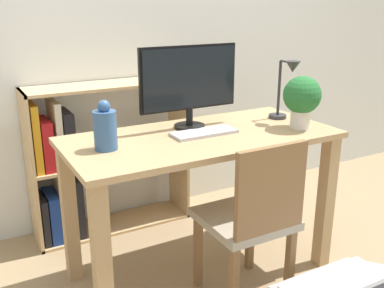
# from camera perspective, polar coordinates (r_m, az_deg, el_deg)

# --- Properties ---
(ground_plane) EXTENTS (10.00, 10.00, 0.00)m
(ground_plane) POSITION_cam_1_polar(r_m,az_deg,el_deg) (2.57, 1.12, -15.62)
(ground_plane) COLOR #997F5B
(wall_back) EXTENTS (8.00, 0.05, 2.60)m
(wall_back) POSITION_cam_1_polar(r_m,az_deg,el_deg) (2.95, -7.70, 15.42)
(wall_back) COLOR silver
(wall_back) RESTS_ON ground_plane
(desk) EXTENTS (1.36, 0.64, 0.78)m
(desk) POSITION_cam_1_polar(r_m,az_deg,el_deg) (2.29, 1.21, -2.51)
(desk) COLOR tan
(desk) RESTS_ON ground_plane
(monitor) EXTENTS (0.54, 0.16, 0.43)m
(monitor) POSITION_cam_1_polar(r_m,az_deg,el_deg) (2.30, -0.36, 8.03)
(monitor) COLOR black
(monitor) RESTS_ON desk
(keyboard) EXTENTS (0.33, 0.13, 0.02)m
(keyboard) POSITION_cam_1_polar(r_m,az_deg,el_deg) (2.24, 1.57, 1.43)
(keyboard) COLOR #B2B2B7
(keyboard) RESTS_ON desk
(vase) EXTENTS (0.10, 0.10, 0.23)m
(vase) POSITION_cam_1_polar(r_m,az_deg,el_deg) (2.03, -10.97, 1.97)
(vase) COLOR #33598C
(vase) RESTS_ON desk
(desk_lamp) EXTENTS (0.10, 0.19, 0.33)m
(desk_lamp) POSITION_cam_1_polar(r_m,az_deg,el_deg) (2.51, 11.89, 7.42)
(desk_lamp) COLOR #2D2D33
(desk_lamp) RESTS_ON desk
(potted_plant) EXTENTS (0.20, 0.20, 0.27)m
(potted_plant) POSITION_cam_1_polar(r_m,az_deg,el_deg) (2.38, 13.78, 5.70)
(potted_plant) COLOR silver
(potted_plant) RESTS_ON desk
(chair) EXTENTS (0.40, 0.40, 0.84)m
(chair) POSITION_cam_1_polar(r_m,az_deg,el_deg) (2.14, 7.67, -9.11)
(chair) COLOR #9E937F
(chair) RESTS_ON ground_plane
(bookshelf) EXTENTS (0.98, 0.28, 0.94)m
(bookshelf) POSITION_cam_1_polar(r_m,az_deg,el_deg) (2.82, -14.07, -3.03)
(bookshelf) COLOR tan
(bookshelf) RESTS_ON ground_plane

